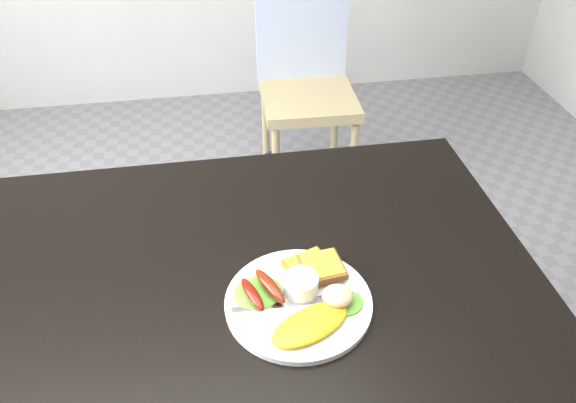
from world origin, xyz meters
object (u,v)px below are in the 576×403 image
at_px(dining_chair, 309,99).
at_px(dining_table, 237,274).
at_px(plate, 298,302).
at_px(person, 238,159).

bearing_deg(dining_chair, dining_table, -106.00).
bearing_deg(dining_table, plate, -48.11).
height_order(dining_table, person, person).
height_order(person, plate, person).
bearing_deg(person, dining_chair, -90.74).
xyz_separation_m(dining_chair, plate, (-0.29, -1.35, 0.31)).
bearing_deg(plate, person, 96.30).
xyz_separation_m(person, plate, (0.06, -0.57, 0.05)).
height_order(dining_chair, plate, plate).
relative_size(dining_table, plate, 4.37).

